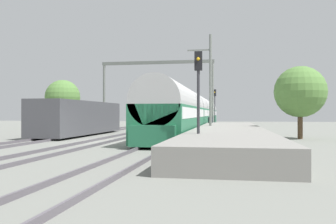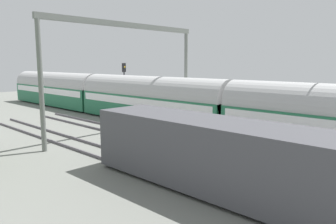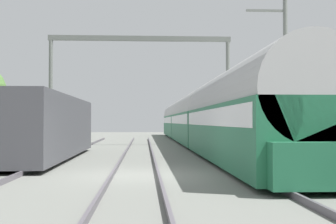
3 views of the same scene
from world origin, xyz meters
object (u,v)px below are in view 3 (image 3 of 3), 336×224
object	(u,v)px
freight_car	(44,127)
catenary_gantry	(140,66)
person_crossing	(239,133)
passenger_train	(197,118)
railway_signal_far	(210,105)

from	to	relation	value
freight_car	catenary_gantry	bearing A→B (deg)	69.07
person_crossing	catenary_gantry	xyz separation A→B (m)	(-6.28, 3.91, 4.64)
passenger_train	freight_car	distance (m)	16.15
freight_car	person_crossing	world-z (taller)	freight_car
passenger_train	catenary_gantry	world-z (taller)	catenary_gantry
passenger_train	catenary_gantry	bearing A→B (deg)	-151.58
freight_car	railway_signal_far	bearing A→B (deg)	61.50
passenger_train	catenary_gantry	distance (m)	6.15
passenger_train	person_crossing	size ratio (longest dim) A/B	28.44
passenger_train	person_crossing	bearing A→B (deg)	-72.54
freight_car	catenary_gantry	xyz separation A→B (m)	(4.32, 11.30, 4.20)
person_crossing	railway_signal_far	size ratio (longest dim) A/B	0.34
passenger_train	railway_signal_far	world-z (taller)	railway_signal_far
person_crossing	railway_signal_far	xyz separation A→B (m)	(-0.05, 12.05, 2.22)
passenger_train	railway_signal_far	size ratio (longest dim) A/B	9.70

